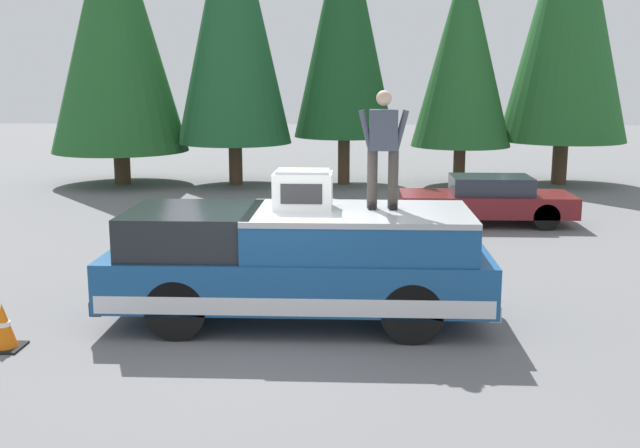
{
  "coord_description": "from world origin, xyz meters",
  "views": [
    {
      "loc": [
        -10.23,
        -1.18,
        3.56
      ],
      "look_at": [
        0.96,
        -0.67,
        1.35
      ],
      "focal_mm": 42.71,
      "sensor_mm": 36.0,
      "label": 1
    }
  ],
  "objects_px": {
    "pickup_truck": "(298,263)",
    "traffic_cone": "(3,328)",
    "parked_car_maroon": "(487,200)",
    "person_on_truck_bed": "(383,146)",
    "compressor_unit": "(303,189)"
  },
  "relations": [
    {
      "from": "pickup_truck",
      "to": "traffic_cone",
      "type": "relative_size",
      "value": 8.94
    },
    {
      "from": "pickup_truck",
      "to": "parked_car_maroon",
      "type": "distance_m",
      "value": 8.57
    },
    {
      "from": "person_on_truck_bed",
      "to": "traffic_cone",
      "type": "distance_m",
      "value": 5.71
    },
    {
      "from": "compressor_unit",
      "to": "person_on_truck_bed",
      "type": "relative_size",
      "value": 0.5
    },
    {
      "from": "traffic_cone",
      "to": "compressor_unit",
      "type": "bearing_deg",
      "value": -68.68
    },
    {
      "from": "compressor_unit",
      "to": "traffic_cone",
      "type": "relative_size",
      "value": 1.35
    },
    {
      "from": "pickup_truck",
      "to": "parked_car_maroon",
      "type": "bearing_deg",
      "value": -27.88
    },
    {
      "from": "pickup_truck",
      "to": "person_on_truck_bed",
      "type": "distance_m",
      "value": 2.08
    },
    {
      "from": "pickup_truck",
      "to": "traffic_cone",
      "type": "xyz_separation_m",
      "value": [
        -1.36,
        3.79,
        -0.58
      ]
    },
    {
      "from": "pickup_truck",
      "to": "person_on_truck_bed",
      "type": "height_order",
      "value": "person_on_truck_bed"
    },
    {
      "from": "person_on_truck_bed",
      "to": "parked_car_maroon",
      "type": "distance_m",
      "value": 8.13
    },
    {
      "from": "pickup_truck",
      "to": "traffic_cone",
      "type": "bearing_deg",
      "value": 109.67
    },
    {
      "from": "person_on_truck_bed",
      "to": "traffic_cone",
      "type": "relative_size",
      "value": 2.73
    },
    {
      "from": "person_on_truck_bed",
      "to": "pickup_truck",
      "type": "bearing_deg",
      "value": 99.16
    },
    {
      "from": "pickup_truck",
      "to": "traffic_cone",
      "type": "height_order",
      "value": "pickup_truck"
    }
  ]
}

